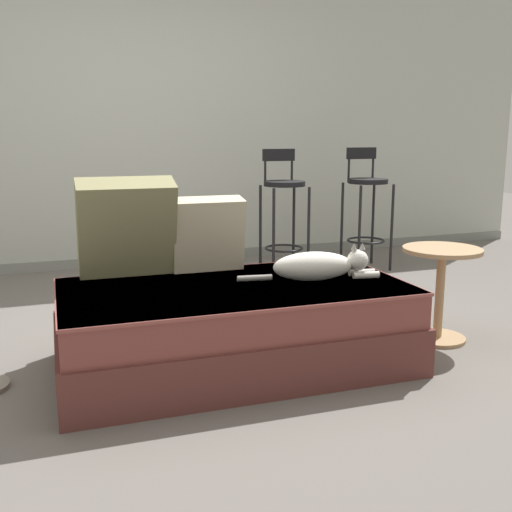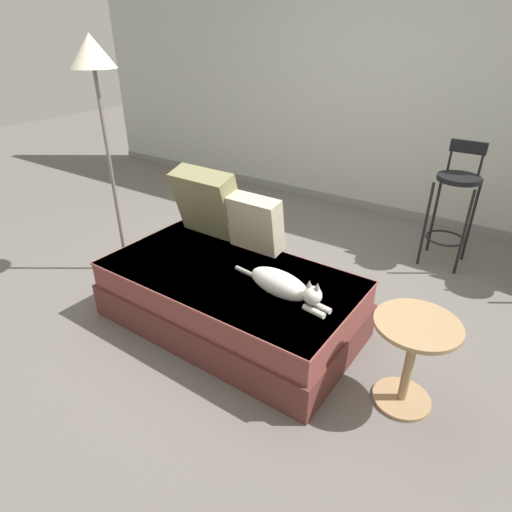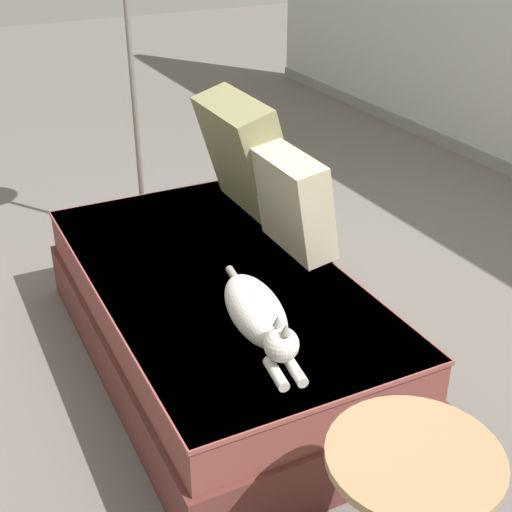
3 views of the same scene
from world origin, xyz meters
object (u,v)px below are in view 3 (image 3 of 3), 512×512
object	(u,v)px
side_table	(408,509)
cat	(258,315)
couch	(216,318)
throw_pillow_corner	(246,154)
throw_pillow_middle	(294,203)

from	to	relation	value
side_table	cat	bearing A→B (deg)	-178.37
couch	cat	distance (m)	0.53
throw_pillow_corner	throw_pillow_middle	size ratio (longest dim) A/B	1.29
cat	couch	bearing A→B (deg)	174.42
throw_pillow_corner	side_table	distance (m)	1.77
couch	throw_pillow_corner	distance (m)	0.77
couch	throw_pillow_corner	world-z (taller)	throw_pillow_corner
throw_pillow_corner	side_table	bearing A→B (deg)	-13.15
throw_pillow_middle	throw_pillow_corner	bearing A→B (deg)	179.01
couch	cat	world-z (taller)	cat
throw_pillow_corner	cat	world-z (taller)	throw_pillow_corner
throw_pillow_middle	cat	bearing A→B (deg)	-40.53
throw_pillow_middle	cat	size ratio (longest dim) A/B	0.56
couch	throw_pillow_corner	size ratio (longest dim) A/B	3.33
couch	throw_pillow_middle	xyz separation A→B (m)	(-0.04, 0.37, 0.41)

